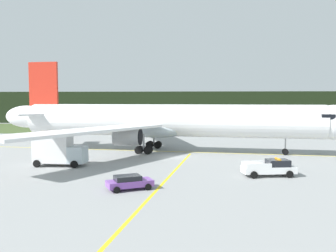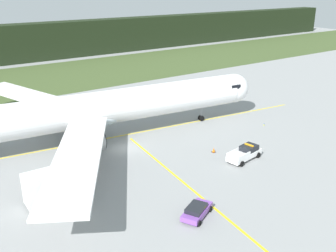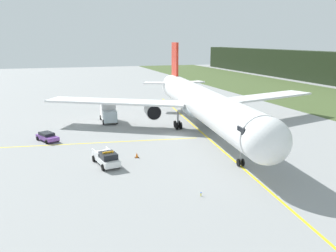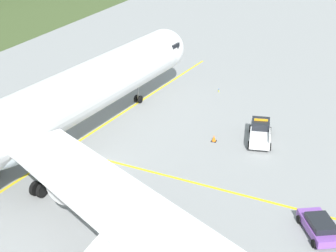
% 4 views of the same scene
% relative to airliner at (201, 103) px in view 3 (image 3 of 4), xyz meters
% --- Properties ---
extents(ground, '(320.00, 320.00, 0.00)m').
position_rel_airliner_xyz_m(ground, '(1.71, -5.11, -4.77)').
color(ground, gray).
extents(taxiway_centerline_main, '(72.79, 9.29, 0.01)m').
position_rel_airliner_xyz_m(taxiway_centerline_main, '(0.68, -0.08, -4.77)').
color(taxiway_centerline_main, yellow).
rests_on(taxiway_centerline_main, ground).
extents(taxiway_centerline_spur, '(5.17, 39.40, 0.01)m').
position_rel_airliner_xyz_m(taxiway_centerline_spur, '(1.55, -21.91, -4.77)').
color(taxiway_centerline_spur, yellow).
rests_on(taxiway_centerline_spur, ground).
extents(airliner, '(55.15, 51.45, 14.35)m').
position_rel_airliner_xyz_m(airliner, '(0.00, 0.00, 0.00)').
color(airliner, white).
rests_on(airliner, ground).
extents(ops_pickup_truck, '(5.81, 2.89, 1.94)m').
position_rel_airliner_xyz_m(ops_pickup_truck, '(12.68, -17.58, -3.87)').
color(ops_pickup_truck, white).
rests_on(ops_pickup_truck, ground).
extents(catering_truck, '(6.32, 2.83, 3.96)m').
position_rel_airliner_xyz_m(catering_truck, '(-12.06, -13.39, -2.81)').
color(catering_truck, silver).
rests_on(catering_truck, ground).
extents(staff_car, '(4.47, 3.44, 1.30)m').
position_rel_airliner_xyz_m(staff_car, '(-1.25, -24.33, -4.07)').
color(staff_car, purple).
rests_on(staff_car, ground).
extents(apron_cone, '(0.52, 0.52, 0.66)m').
position_rel_airliner_xyz_m(apron_cone, '(10.86, -13.37, -4.45)').
color(apron_cone, black).
rests_on(apron_cone, ground).
extents(taxiway_edge_light_east, '(0.12, 0.12, 0.41)m').
position_rel_airliner_xyz_m(taxiway_edge_light_east, '(24.76, -10.23, -4.55)').
color(taxiway_edge_light_east, yellow).
rests_on(taxiway_edge_light_east, ground).
extents(taxiway_edge_light_west, '(0.12, 0.12, 0.46)m').
position_rel_airliner_xyz_m(taxiway_edge_light_west, '(-23.39, -10.23, -4.52)').
color(taxiway_edge_light_west, yellow).
rests_on(taxiway_edge_light_west, ground).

